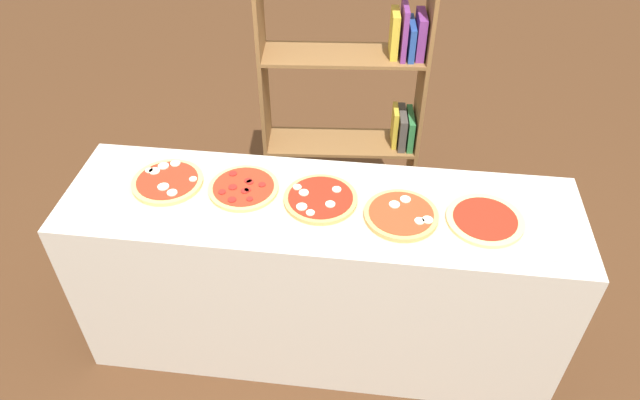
{
  "coord_description": "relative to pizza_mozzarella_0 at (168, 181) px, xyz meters",
  "views": [
    {
      "loc": [
        0.21,
        -1.74,
        2.44
      ],
      "look_at": [
        0.0,
        0.0,
        0.91
      ],
      "focal_mm": 32.45,
      "sensor_mm": 36.0,
      "label": 1
    }
  ],
  "objects": [
    {
      "name": "ground_plane",
      "position": [
        0.65,
        -0.05,
        -0.9
      ],
      "size": [
        12.0,
        12.0,
        0.0
      ],
      "primitive_type": "plane",
      "color": "#4C2D19"
    },
    {
      "name": "counter",
      "position": [
        0.65,
        -0.05,
        -0.46
      ],
      "size": [
        2.11,
        0.59,
        0.89
      ],
      "primitive_type": "cube",
      "color": "beige",
      "rests_on": "ground_plane"
    },
    {
      "name": "parchment_paper",
      "position": [
        0.65,
        -0.05,
        -0.01
      ],
      "size": [
        1.85,
        0.43,
        0.0
      ],
      "primitive_type": "cube",
      "color": "beige",
      "rests_on": "counter"
    },
    {
      "name": "pizza_mozzarella_0",
      "position": [
        0.0,
        0.0,
        0.0
      ],
      "size": [
        0.3,
        0.3,
        0.03
      ],
      "color": "#DBB26B",
      "rests_on": "parchment_paper"
    },
    {
      "name": "pizza_pepperoni_1",
      "position": [
        0.33,
        -0.0,
        -0.0
      ],
      "size": [
        0.29,
        0.29,
        0.02
      ],
      "color": "#DBB26B",
      "rests_on": "parchment_paper"
    },
    {
      "name": "pizza_mozzarella_2",
      "position": [
        0.65,
        -0.03,
        -0.0
      ],
      "size": [
        0.3,
        0.3,
        0.03
      ],
      "color": "tan",
      "rests_on": "parchment_paper"
    },
    {
      "name": "pizza_mozzarella_3",
      "position": [
        0.98,
        -0.09,
        0.0
      ],
      "size": [
        0.29,
        0.29,
        0.03
      ],
      "color": "tan",
      "rests_on": "parchment_paper"
    },
    {
      "name": "pizza_plain_4",
      "position": [
        1.3,
        -0.08,
        -0.0
      ],
      "size": [
        0.3,
        0.3,
        0.02
      ],
      "color": "#E5C17F",
      "rests_on": "parchment_paper"
    },
    {
      "name": "bookshelf",
      "position": [
        0.75,
        0.88,
        -0.13
      ],
      "size": [
        0.86,
        0.34,
        1.63
      ],
      "color": "brown",
      "rests_on": "ground_plane"
    }
  ]
}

